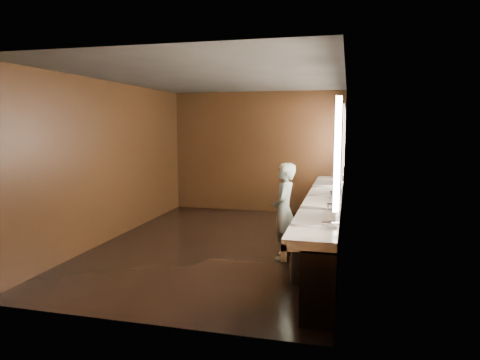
% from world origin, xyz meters
% --- Properties ---
extents(floor, '(6.00, 6.00, 0.00)m').
position_xyz_m(floor, '(0.00, 0.00, 0.00)').
color(floor, black).
rests_on(floor, ground).
extents(ceiling, '(4.00, 6.00, 0.02)m').
position_xyz_m(ceiling, '(0.00, 0.00, 2.80)').
color(ceiling, '#2D2D2B').
rests_on(ceiling, wall_back).
extents(wall_back, '(4.00, 0.02, 2.80)m').
position_xyz_m(wall_back, '(0.00, 3.00, 1.40)').
color(wall_back, black).
rests_on(wall_back, floor).
extents(wall_front, '(4.00, 0.02, 2.80)m').
position_xyz_m(wall_front, '(0.00, -3.00, 1.40)').
color(wall_front, black).
rests_on(wall_front, floor).
extents(wall_left, '(0.02, 6.00, 2.80)m').
position_xyz_m(wall_left, '(-2.00, 0.00, 1.40)').
color(wall_left, black).
rests_on(wall_left, floor).
extents(wall_right, '(0.02, 6.00, 2.80)m').
position_xyz_m(wall_right, '(2.00, 0.00, 1.40)').
color(wall_right, black).
rests_on(wall_right, floor).
extents(sink_counter, '(0.55, 5.40, 1.01)m').
position_xyz_m(sink_counter, '(1.79, 0.00, 0.50)').
color(sink_counter, black).
rests_on(sink_counter, floor).
extents(mirror_band, '(0.06, 5.03, 1.15)m').
position_xyz_m(mirror_band, '(1.98, -0.00, 1.75)').
color(mirror_band, '#FBE4CB').
rests_on(mirror_band, wall_right).
extents(person, '(0.36, 0.54, 1.47)m').
position_xyz_m(person, '(1.15, -0.45, 0.74)').
color(person, '#8BBBD0').
rests_on(person, floor).
extents(trash_bin, '(0.45, 0.45, 0.57)m').
position_xyz_m(trash_bin, '(1.58, -1.40, 0.28)').
color(trash_bin, black).
rests_on(trash_bin, floor).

